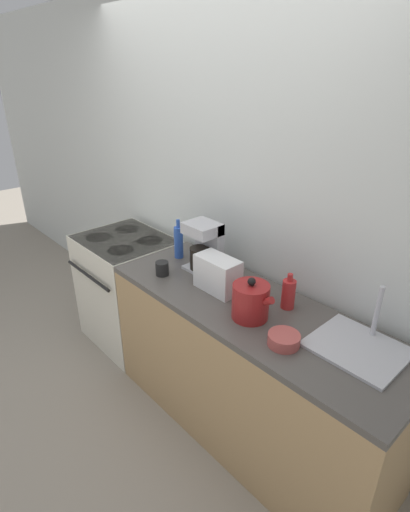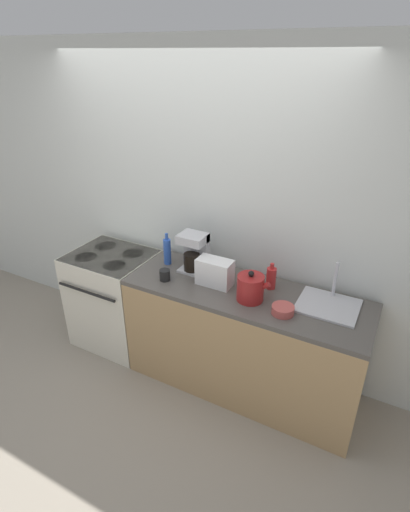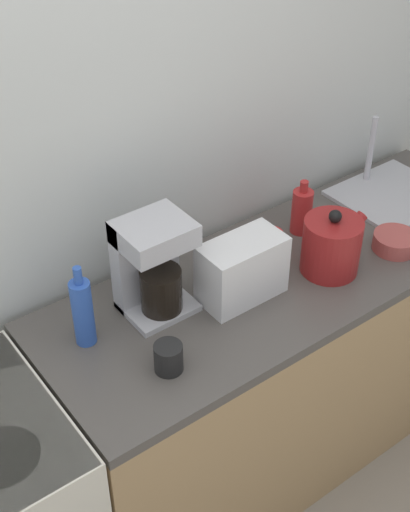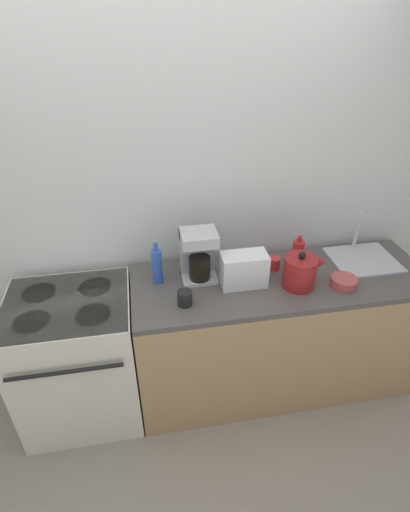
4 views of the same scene
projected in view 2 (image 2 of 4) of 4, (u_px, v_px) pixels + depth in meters
The scene contains 13 objects.
ground_plane at pixel (156, 379), 3.38m from camera, with size 12.00×12.00×0.00m, color gray.
wall_back at pixel (193, 210), 3.32m from camera, with size 8.00×0.05×2.60m.
stove at pixel (115, 297), 3.67m from camera, with size 0.71×0.64×0.90m.
counter_block at pixel (243, 340), 3.14m from camera, with size 1.83×0.62×0.90m.
kettle at pixel (251, 288), 2.80m from camera, with size 0.24×0.19×0.23m.
toaster at pixel (215, 272), 2.99m from camera, with size 0.27×0.14×0.21m.
coffee_maker at pixel (194, 251), 3.16m from camera, with size 0.21×0.18×0.32m.
sink_tray at pixel (328, 304), 2.77m from camera, with size 0.41×0.36×0.28m.
bottle_blue at pixel (167, 251), 3.28m from camera, with size 0.06×0.06×0.27m.
bottle_red at pixel (271, 278), 2.95m from camera, with size 0.07×0.07×0.20m.
cup_black at pixel (165, 275), 3.07m from camera, with size 0.08×0.08×0.09m.
cup_red at pixel (249, 280), 3.02m from camera, with size 0.07×0.07×0.08m.
bowl at pixel (283, 310), 2.68m from camera, with size 0.15×0.15×0.06m.
Camera 2 is at (1.57, -2.03, 2.48)m, focal length 28.00 mm.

